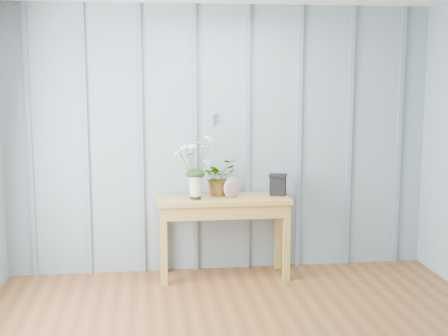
{
  "coord_description": "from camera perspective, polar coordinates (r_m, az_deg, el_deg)",
  "views": [
    {
      "loc": [
        -0.71,
        -3.55,
        1.89
      ],
      "look_at": [
        -0.01,
        1.94,
        1.03
      ],
      "focal_mm": 50.0,
      "sensor_mm": 36.0,
      "label": 1
    }
  ],
  "objects": [
    {
      "name": "felt_disc_vessel",
      "position": [
        5.66,
        0.76,
        -1.79
      ],
      "size": [
        0.19,
        0.15,
        0.19
      ],
      "primitive_type": "ellipsoid",
      "rotation": [
        0.0,
        0.0,
        0.56
      ],
      "color": "#894C58",
      "rests_on": "sideboard"
    },
    {
      "name": "room_shell",
      "position": [
        4.52,
        1.8,
        10.06
      ],
      "size": [
        4.0,
        4.5,
        2.5
      ],
      "color": "#889FAD",
      "rests_on": "ground"
    },
    {
      "name": "carved_box",
      "position": [
        5.81,
        4.95,
        -1.52
      ],
      "size": [
        0.19,
        0.17,
        0.2
      ],
      "color": "black",
      "rests_on": "sideboard"
    },
    {
      "name": "spider_plant",
      "position": [
        5.79,
        -0.45,
        -0.82
      ],
      "size": [
        0.4,
        0.39,
        0.34
      ],
      "primitive_type": "imported",
      "rotation": [
        0.0,
        0.0,
        0.59
      ],
      "color": "#183913",
      "rests_on": "sideboard"
    },
    {
      "name": "daisy_vase",
      "position": [
        5.57,
        -2.64,
        0.89
      ],
      "size": [
        0.42,
        0.32,
        0.6
      ],
      "color": "black",
      "rests_on": "sideboard"
    },
    {
      "name": "sideboard",
      "position": [
        5.73,
        -0.06,
        -3.83
      ],
      "size": [
        1.2,
        0.45,
        0.75
      ],
      "color": "#AB893B",
      "rests_on": "ground"
    }
  ]
}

